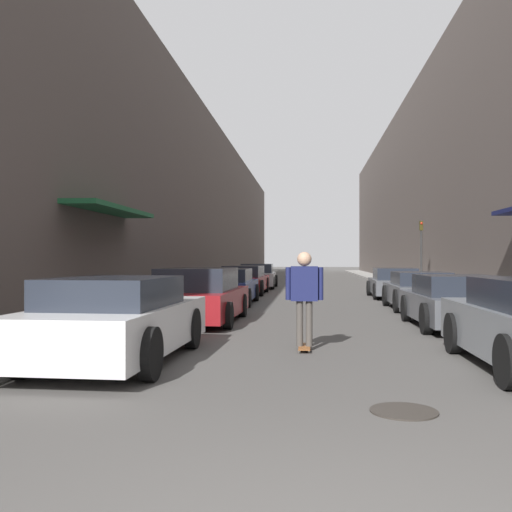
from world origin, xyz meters
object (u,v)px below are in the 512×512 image
(parked_car_left_1, at_px, (199,296))
(parked_car_left_2, at_px, (227,287))
(parked_car_right_1, at_px, (455,302))
(skateboarder, at_px, (304,290))
(parked_car_right_3, at_px, (394,283))
(parked_car_left_4, at_px, (258,276))
(parked_car_right_2, at_px, (420,291))
(traffic_light, at_px, (421,247))
(parked_car_left_0, at_px, (117,320))
(manhole_cover, at_px, (404,411))
(parked_car_left_3, at_px, (244,280))

(parked_car_left_1, height_order, parked_car_left_2, parked_car_left_1)
(parked_car_right_1, bearing_deg, skateboarder, -134.13)
(parked_car_right_3, bearing_deg, skateboarder, -104.52)
(parked_car_left_1, height_order, parked_car_left_4, parked_car_left_1)
(parked_car_right_2, xyz_separation_m, skateboarder, (-3.51, -8.23, 0.47))
(parked_car_right_1, relative_size, parked_car_right_2, 1.02)
(traffic_light, bearing_deg, parked_car_right_1, -97.89)
(parked_car_left_0, distance_m, skateboarder, 3.20)
(parked_car_left_4, bearing_deg, traffic_light, -18.55)
(parked_car_left_2, height_order, manhole_cover, parked_car_left_2)
(parked_car_left_1, bearing_deg, parked_car_right_1, -5.29)
(parked_car_left_2, xyz_separation_m, parked_car_left_4, (0.09, 10.90, 0.03))
(parked_car_left_3, bearing_deg, traffic_light, 17.51)
(skateboarder, xyz_separation_m, manhole_cover, (1.06, -3.88, -1.04))
(parked_car_left_0, relative_size, parked_car_left_2, 0.96)
(parked_car_left_0, relative_size, skateboarder, 2.58)
(parked_car_left_4, distance_m, parked_car_right_2, 13.89)
(parked_car_left_1, xyz_separation_m, manhole_cover, (3.71, -7.96, -0.64))
(parked_car_right_2, bearing_deg, parked_car_left_3, 131.65)
(parked_car_left_3, height_order, manhole_cover, parked_car_left_3)
(parked_car_right_3, bearing_deg, parked_car_left_4, 131.12)
(parked_car_right_3, relative_size, skateboarder, 2.35)
(traffic_light, bearing_deg, parked_car_left_4, 161.45)
(parked_car_left_1, relative_size, manhole_cover, 6.46)
(parked_car_left_4, relative_size, skateboarder, 2.70)
(parked_car_left_3, xyz_separation_m, skateboarder, (2.82, -15.34, 0.43))
(parked_car_left_2, relative_size, manhole_cover, 6.54)
(parked_car_right_1, bearing_deg, parked_car_right_3, 89.46)
(parked_car_left_2, relative_size, parked_car_right_3, 1.14)
(parked_car_left_0, xyz_separation_m, traffic_light, (8.27, 19.32, 1.51))
(skateboarder, bearing_deg, parked_car_right_3, 75.48)
(parked_car_left_2, bearing_deg, parked_car_left_0, -90.39)
(parked_car_left_3, bearing_deg, manhole_cover, -78.59)
(parked_car_right_1, height_order, traffic_light, traffic_light)
(parked_car_left_2, bearing_deg, parked_car_right_1, -45.16)
(parked_car_right_3, distance_m, skateboarder, 14.00)
(parked_car_right_3, bearing_deg, parked_car_right_2, -90.00)
(parked_car_right_1, xyz_separation_m, parked_car_right_2, (0.09, 4.71, -0.01))
(parked_car_left_0, distance_m, parked_car_left_4, 22.04)
(parked_car_right_3, distance_m, manhole_cover, 17.61)
(skateboarder, relative_size, traffic_light, 0.52)
(parked_car_right_3, bearing_deg, traffic_light, 66.53)
(parked_car_left_4, height_order, parked_car_right_3, parked_car_left_4)
(parked_car_left_0, distance_m, parked_car_right_1, 7.96)
(parked_car_left_3, relative_size, skateboarder, 2.80)
(parked_car_left_3, distance_m, skateboarder, 15.60)
(parked_car_right_2, xyz_separation_m, traffic_light, (1.90, 9.70, 1.57))
(parked_car_left_1, distance_m, parked_car_right_1, 6.09)
(parked_car_left_0, xyz_separation_m, parked_car_left_3, (0.04, 16.72, -0.03))
(parked_car_left_2, bearing_deg, parked_car_left_4, 89.52)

